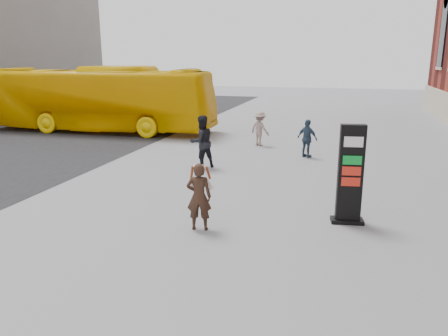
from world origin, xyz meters
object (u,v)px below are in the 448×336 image
(pedestrian_c, at_px, (307,139))
(pedestrian_a, at_px, (202,142))
(bus, at_px, (99,99))
(woman, at_px, (199,196))
(pedestrian_b, at_px, (260,129))
(info_pylon, at_px, (350,175))

(pedestrian_c, bearing_deg, pedestrian_a, 65.33)
(pedestrian_c, bearing_deg, bus, 10.65)
(woman, distance_m, pedestrian_c, 8.45)
(pedestrian_a, xyz_separation_m, pedestrian_b, (1.24, 4.58, -0.17))
(woman, height_order, pedestrian_b, woman)
(info_pylon, height_order, pedestrian_b, info_pylon)
(bus, relative_size, pedestrian_b, 8.02)
(woman, distance_m, pedestrian_a, 5.87)
(woman, relative_size, bus, 0.13)
(pedestrian_c, bearing_deg, woman, 106.15)
(info_pylon, height_order, bus, bus)
(woman, height_order, pedestrian_c, woman)
(woman, bearing_deg, bus, -61.59)
(woman, xyz_separation_m, pedestrian_b, (-0.54, 10.16, -0.04))
(bus, relative_size, pedestrian_a, 6.54)
(woman, height_order, pedestrian_a, pedestrian_a)
(info_pylon, bearing_deg, pedestrian_c, 94.70)
(info_pylon, relative_size, pedestrian_b, 1.55)
(pedestrian_a, bearing_deg, bus, -82.87)
(pedestrian_b, bearing_deg, info_pylon, 144.47)
(bus, distance_m, pedestrian_c, 11.88)
(info_pylon, distance_m, bus, 16.60)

